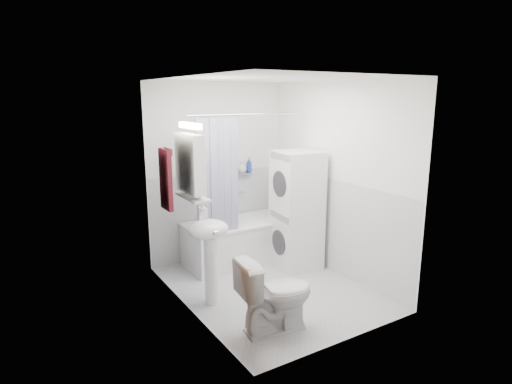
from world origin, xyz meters
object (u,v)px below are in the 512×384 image
bathtub (240,239)px  sink (209,242)px  washer_dryer (297,210)px  toilet (275,294)px

bathtub → sink: (-0.89, -0.90, 0.39)m
washer_dryer → toilet: washer_dryer is taller
bathtub → sink: bearing=-134.6°
washer_dryer → toilet: 1.68m
bathtub → washer_dryer: washer_dryer is taller
sink → washer_dryer: (1.43, 0.37, 0.07)m
sink → washer_dryer: size_ratio=0.68×
washer_dryer → sink: bearing=-159.8°
bathtub → washer_dryer: 0.89m
sink → washer_dryer: 1.48m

